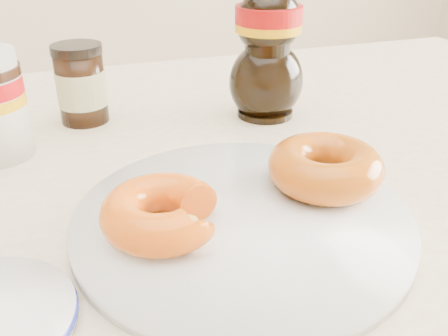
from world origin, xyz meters
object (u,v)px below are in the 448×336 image
object	(u,v)px
dining_table	(179,245)
syrup_bottle	(268,43)
plate	(242,220)
dark_jar	(81,85)
donut_whole	(325,167)
donut_bitten	(162,213)

from	to	relation	value
dining_table	syrup_bottle	bearing A→B (deg)	41.49
plate	dark_jar	world-z (taller)	dark_jar
plate	syrup_bottle	size ratio (longest dim) A/B	1.51
plate	donut_whole	distance (m)	0.10
plate	syrup_bottle	world-z (taller)	syrup_bottle
donut_whole	syrup_bottle	distance (m)	0.23
donut_bitten	dark_jar	distance (m)	0.31
plate	donut_bitten	distance (m)	0.08
donut_bitten	dark_jar	size ratio (longest dim) A/B	0.99
dining_table	donut_bitten	world-z (taller)	donut_bitten
syrup_bottle	dark_jar	xyz separation A→B (m)	(-0.23, 0.06, -0.05)
donut_whole	donut_bitten	bearing A→B (deg)	-170.96
donut_whole	dining_table	bearing A→B (deg)	147.70
donut_bitten	donut_whole	distance (m)	0.17
donut_bitten	donut_whole	world-z (taller)	donut_whole
plate	dark_jar	distance (m)	0.32
plate	dark_jar	size ratio (longest dim) A/B	2.92
donut_bitten	donut_whole	size ratio (longest dim) A/B	0.92
dining_table	donut_whole	size ratio (longest dim) A/B	12.76
dining_table	syrup_bottle	size ratio (longest dim) A/B	7.13
donut_whole	dark_jar	xyz separation A→B (m)	(-0.20, 0.28, 0.02)
syrup_bottle	dining_table	bearing A→B (deg)	-138.51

